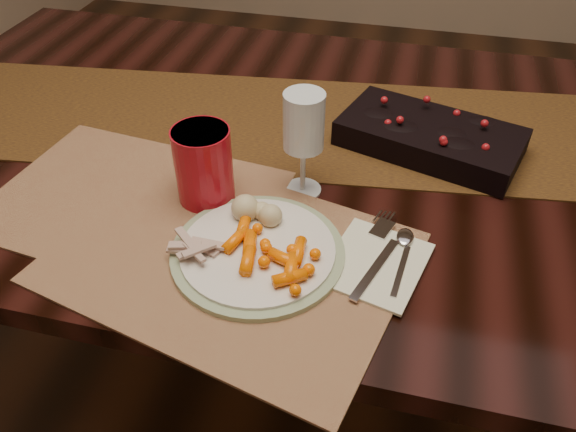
% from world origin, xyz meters
% --- Properties ---
extents(floor, '(5.00, 5.00, 0.00)m').
position_xyz_m(floor, '(0.00, 0.00, 0.00)').
color(floor, black).
rests_on(floor, ground).
extents(dining_table, '(1.80, 1.00, 0.75)m').
position_xyz_m(dining_table, '(0.00, 0.00, 0.38)').
color(dining_table, black).
rests_on(dining_table, floor).
extents(table_runner, '(1.86, 0.60, 0.00)m').
position_xyz_m(table_runner, '(0.05, 0.07, 0.75)').
color(table_runner, black).
rests_on(table_runner, dining_table).
extents(centerpiece, '(0.36, 0.25, 0.06)m').
position_xyz_m(centerpiece, '(0.20, 0.03, 0.79)').
color(centerpiece, black).
rests_on(centerpiece, table_runner).
extents(placemat_main, '(0.57, 0.47, 0.00)m').
position_xyz_m(placemat_main, '(-0.06, -0.33, 0.75)').
color(placemat_main, brown).
rests_on(placemat_main, dining_table).
extents(placemat_second, '(0.49, 0.39, 0.00)m').
position_xyz_m(placemat_second, '(-0.26, -0.25, 0.75)').
color(placemat_second, '#947554').
rests_on(placemat_second, dining_table).
extents(dinner_plate, '(0.33, 0.33, 0.01)m').
position_xyz_m(dinner_plate, '(-0.02, -0.32, 0.76)').
color(dinner_plate, silver).
rests_on(dinner_plate, placemat_main).
extents(baby_carrots, '(0.13, 0.11, 0.02)m').
position_xyz_m(baby_carrots, '(-0.01, -0.34, 0.78)').
color(baby_carrots, '#FF6600').
rests_on(baby_carrots, dinner_plate).
extents(mashed_potatoes, '(0.09, 0.08, 0.05)m').
position_xyz_m(mashed_potatoes, '(-0.04, -0.27, 0.79)').
color(mashed_potatoes, '#DAD084').
rests_on(mashed_potatoes, dinner_plate).
extents(turkey_shreds, '(0.08, 0.07, 0.02)m').
position_xyz_m(turkey_shreds, '(-0.11, -0.35, 0.78)').
color(turkey_shreds, '#B9A597').
rests_on(turkey_shreds, dinner_plate).
extents(napkin, '(0.16, 0.18, 0.01)m').
position_xyz_m(napkin, '(0.15, -0.30, 0.76)').
color(napkin, silver).
rests_on(napkin, placemat_main).
extents(fork, '(0.08, 0.18, 0.00)m').
position_xyz_m(fork, '(0.15, -0.29, 0.76)').
color(fork, silver).
rests_on(fork, napkin).
extents(spoon, '(0.04, 0.13, 0.00)m').
position_xyz_m(spoon, '(0.18, -0.29, 0.76)').
color(spoon, silver).
rests_on(spoon, napkin).
extents(red_cup, '(0.10, 0.10, 0.13)m').
position_xyz_m(red_cup, '(-0.15, -0.21, 0.82)').
color(red_cup, '#A30D1B').
rests_on(red_cup, placemat_main).
extents(wine_glass, '(0.07, 0.07, 0.18)m').
position_xyz_m(wine_glass, '(0.00, -0.15, 0.84)').
color(wine_glass, white).
rests_on(wine_glass, dining_table).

